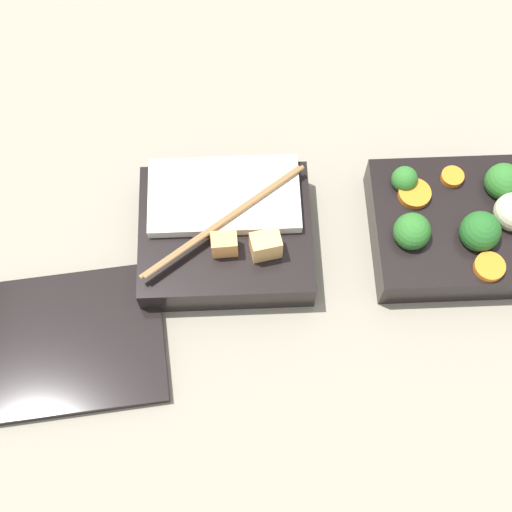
{
  "coord_description": "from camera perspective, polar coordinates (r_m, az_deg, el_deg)",
  "views": [
    {
      "loc": [
        0.09,
        0.32,
        0.69
      ],
      "look_at": [
        0.08,
        0.03,
        0.04
      ],
      "focal_mm": 50.0,
      "sensor_mm": 36.0,
      "label": 1
    }
  ],
  "objects": [
    {
      "name": "bento_tray_rice",
      "position": [
        0.74,
        -2.41,
        2.12
      ],
      "size": [
        0.18,
        0.15,
        0.07
      ],
      "color": "black",
      "rests_on": "ground_plane"
    },
    {
      "name": "bento_tray_vegetable",
      "position": [
        0.77,
        16.0,
        2.46
      ],
      "size": [
        0.18,
        0.15,
        0.07
      ],
      "color": "black",
      "rests_on": "ground_plane"
    },
    {
      "name": "ground_plane",
      "position": [
        0.77,
        6.11,
        1.23
      ],
      "size": [
        3.0,
        3.0,
        0.0
      ],
      "primitive_type": "plane",
      "color": "gray"
    },
    {
      "name": "bento_lid",
      "position": [
        0.74,
        -14.13,
        -6.62
      ],
      "size": [
        0.19,
        0.16,
        0.01
      ],
      "primitive_type": "cube",
      "rotation": [
        0.0,
        0.0,
        0.1
      ],
      "color": "black",
      "rests_on": "ground_plane"
    }
  ]
}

